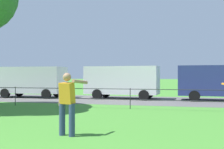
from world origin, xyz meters
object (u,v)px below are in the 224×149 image
person_thrower (67,102)px  panel_van_far_left (31,80)px  panel_van_right (219,81)px  panel_van_far_right (122,80)px

person_thrower → panel_van_far_left: 14.31m
panel_van_far_left → panel_van_right: 13.13m
panel_van_far_left → panel_van_far_right: (6.81, 0.49, 0.00)m
person_thrower → panel_van_far_right: panel_van_far_right is taller
panel_van_far_left → panel_van_far_right: 6.82m
person_thrower → panel_van_far_right: bearing=95.9°
panel_van_far_right → panel_van_right: 6.32m
panel_van_far_left → panel_van_right: same height
panel_van_far_right → panel_van_right: size_ratio=1.00×
person_thrower → panel_van_far_right: (-1.27, 12.29, 0.37)m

